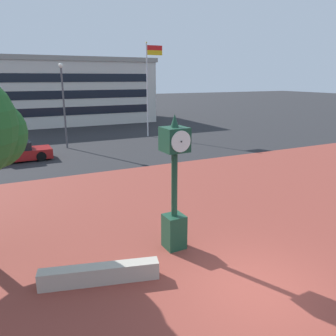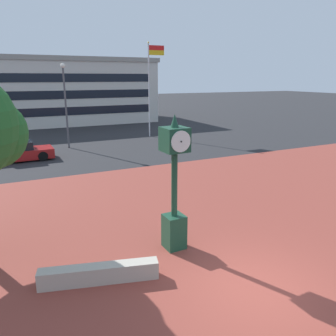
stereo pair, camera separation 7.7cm
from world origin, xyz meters
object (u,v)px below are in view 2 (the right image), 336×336
at_px(car_street_mid, 21,152).
at_px(civic_building, 50,90).
at_px(flagpole_primary, 150,83).
at_px(street_clock, 174,186).
at_px(street_lamp_post, 65,97).

relative_size(car_street_mid, civic_building, 0.17).
bearing_deg(flagpole_primary, civic_building, 114.06).
bearing_deg(civic_building, car_street_mid, -102.80).
height_order(street_clock, street_lamp_post, street_lamp_post).
xyz_separation_m(street_clock, flagpole_primary, (7.75, 20.11, 2.82)).
bearing_deg(car_street_mid, civic_building, 165.93).
distance_m(car_street_mid, civic_building, 21.32).
bearing_deg(flagpole_primary, car_street_mid, -156.72).
xyz_separation_m(car_street_mid, flagpole_primary, (11.61, 5.00, 4.35)).
distance_m(flagpole_primary, civic_building, 17.07).
xyz_separation_m(civic_building, street_lamp_post, (-1.04, -17.67, 0.12)).
distance_m(street_clock, civic_building, 35.71).
bearing_deg(street_lamp_post, street_clock, -89.28).
height_order(street_clock, car_street_mid, street_clock).
bearing_deg(street_lamp_post, civic_building, 86.65).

